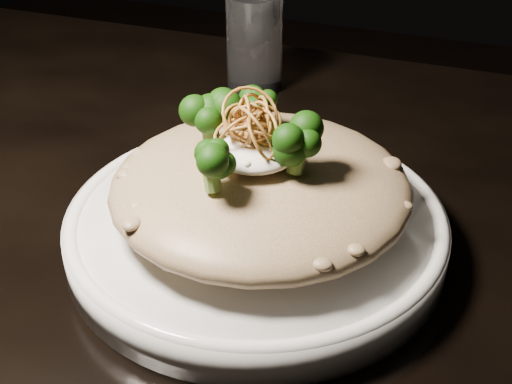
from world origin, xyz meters
TOP-DOWN VIEW (x-y plane):
  - table at (0.00, 0.00)m, footprint 1.10×0.80m
  - plate at (0.07, -0.05)m, footprint 0.32×0.32m
  - risotto at (0.07, -0.04)m, footprint 0.25×0.25m
  - broccoli at (0.06, -0.05)m, footprint 0.16×0.16m
  - cheese at (0.06, -0.05)m, footprint 0.07×0.07m
  - shallots at (0.06, -0.05)m, footprint 0.06×0.06m
  - drinking_glass at (-0.04, 0.25)m, footprint 0.08×0.08m

SIDE VIEW (x-z plane):
  - table at x=0.00m, z-range 0.29..1.04m
  - plate at x=0.07m, z-range 0.75..0.78m
  - drinking_glass at x=-0.04m, z-range 0.75..0.87m
  - risotto at x=0.07m, z-range 0.78..0.84m
  - cheese at x=0.06m, z-range 0.84..0.86m
  - broccoli at x=0.06m, z-range 0.84..0.90m
  - shallots at x=0.06m, z-range 0.86..0.90m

